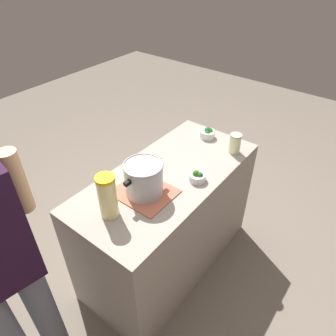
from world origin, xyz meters
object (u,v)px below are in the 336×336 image
object	(u,v)px
broccoli_bowl_front	(208,133)
broccoli_bowl_center	(197,176)
lemonade_pitcher	(107,196)
cooking_pot	(144,178)
mason_jar	(235,143)

from	to	relation	value
broccoli_bowl_front	broccoli_bowl_center	size ratio (longest dim) A/B	1.06
lemonade_pitcher	cooking_pot	bearing A→B (deg)	172.01
cooking_pot	mason_jar	xyz separation A→B (m)	(-0.72, 0.21, -0.04)
cooking_pot	lemonade_pitcher	size ratio (longest dim) A/B	1.14
lemonade_pitcher	mason_jar	world-z (taller)	lemonade_pitcher
cooking_pot	broccoli_bowl_front	size ratio (longest dim) A/B	2.65
mason_jar	broccoli_bowl_center	bearing A→B (deg)	-4.12
lemonade_pitcher	broccoli_bowl_front	world-z (taller)	lemonade_pitcher
lemonade_pitcher	mason_jar	xyz separation A→B (m)	(-0.97, 0.25, -0.06)
broccoli_bowl_front	broccoli_bowl_center	bearing A→B (deg)	25.06
cooking_pot	lemonade_pitcher	xyz separation A→B (m)	(0.25, -0.04, 0.02)
broccoli_bowl_center	mason_jar	bearing A→B (deg)	175.88
lemonade_pitcher	broccoli_bowl_front	distance (m)	1.03
mason_jar	broccoli_bowl_center	size ratio (longest dim) A/B	1.34
lemonade_pitcher	broccoli_bowl_center	world-z (taller)	lemonade_pitcher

